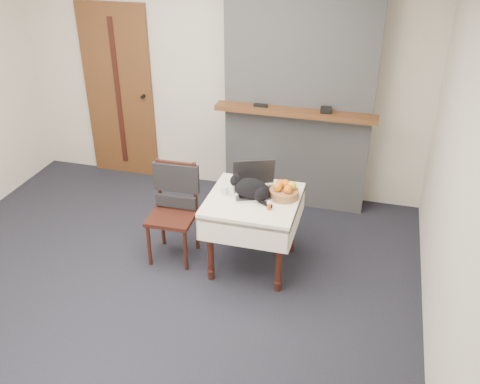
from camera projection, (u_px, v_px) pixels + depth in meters
The scene contains 12 objects.
ground at pixel (154, 285), 4.65m from camera, with size 4.50×4.50×0.00m, color black.
room_shell at pixel (160, 71), 4.19m from camera, with size 4.52×4.01×2.61m.
door at pixel (119, 93), 6.11m from camera, with size 0.82×0.10×2.00m.
chimney at pixel (300, 86), 5.37m from camera, with size 1.62×0.48×2.60m.
side_table at pixel (253, 209), 4.63m from camera, with size 0.78×0.78×0.70m.
laptop at pixel (255, 185), 4.64m from camera, with size 0.46×0.43×0.27m.
cat at pixel (252, 189), 4.53m from camera, with size 0.42×0.25×0.21m.
cream_jar at pixel (224, 190), 4.62m from camera, with size 0.07×0.07×0.07m, color silver.
pill_bottle at pixel (269, 205), 4.39m from camera, with size 0.04×0.04×0.08m.
fruit_basket at pixel (284, 191), 4.57m from camera, with size 0.25×0.25×0.14m.
desk_clutter at pixel (273, 196), 4.60m from camera, with size 0.14×0.02×0.01m, color black.
chair at pixel (175, 197), 4.83m from camera, with size 0.43×0.42×0.91m.
Camera 1 is at (1.70, -3.34, 2.96)m, focal length 40.00 mm.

